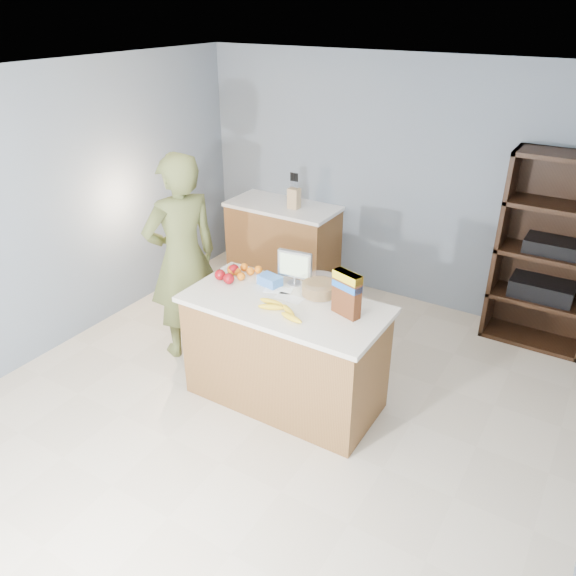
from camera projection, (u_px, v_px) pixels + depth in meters
The scene contains 15 objects.
floor at pixel (265, 418), 4.40m from camera, with size 4.50×5.00×0.02m, color beige.
walls at pixel (260, 220), 3.64m from camera, with size 4.52×5.02×2.51m.
counter_peninsula at pixel (285, 356), 4.44m from camera, with size 1.56×0.76×0.90m.
back_cabinet at pixel (283, 242), 6.41m from camera, with size 1.24×0.62×0.90m.
shelving_unit at pixel (550, 256), 5.06m from camera, with size 0.90×0.40×1.80m.
person at pixel (183, 258), 4.86m from camera, with size 0.68×0.44×1.85m, color #565E2F.
knife_block at pixel (294, 198), 6.05m from camera, with size 0.12×0.10×0.31m.
envelopes at pixel (284, 294), 4.33m from camera, with size 0.37×0.21×0.00m.
bananas at pixel (281, 309), 4.08m from camera, with size 0.45×0.19×0.04m.
apples at pixel (228, 274), 4.54m from camera, with size 0.19×0.25×0.09m.
oranges at pixel (241, 271), 4.62m from camera, with size 0.27×0.25×0.07m.
blue_carton at pixel (270, 280), 4.45m from camera, with size 0.18×0.12×0.08m, color blue.
salad_bowl at pixel (319, 287), 4.31m from camera, with size 0.30×0.30×0.13m.
tv at pixel (295, 266), 4.41m from camera, with size 0.28×0.12×0.28m.
cereal_box at pixel (347, 291), 3.96m from camera, with size 0.24×0.15×0.33m.
Camera 1 is at (1.95, -2.83, 2.93)m, focal length 35.00 mm.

